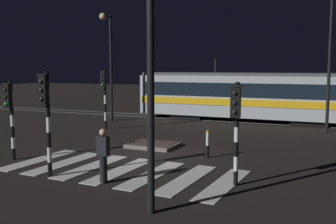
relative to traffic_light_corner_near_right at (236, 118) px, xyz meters
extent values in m
plane|color=black|center=(-4.11, 2.83, -2.09)|extent=(120.00, 120.00, 0.00)
cube|color=#59595E|center=(-4.11, 14.04, -2.07)|extent=(80.00, 0.12, 0.03)
cube|color=#59595E|center=(-4.11, 15.47, -2.07)|extent=(80.00, 0.12, 0.03)
cube|color=silver|center=(-7.86, 0.27, -2.08)|extent=(0.81, 3.80, 0.02)
cube|color=silver|center=(-6.61, 0.23, -2.08)|extent=(0.81, 3.80, 0.02)
cube|color=silver|center=(-5.36, 0.19, -2.08)|extent=(0.81, 3.80, 0.02)
cube|color=silver|center=(-4.11, 0.16, -2.08)|extent=(0.81, 3.80, 0.02)
cube|color=silver|center=(-2.85, 0.12, -2.08)|extent=(0.81, 3.80, 0.02)
cube|color=silver|center=(-1.60, 0.08, -2.08)|extent=(0.81, 3.80, 0.02)
cube|color=silver|center=(-0.35, 0.04, -2.08)|extent=(0.81, 3.80, 0.02)
cube|color=slate|center=(-4.97, 4.42, -2.01)|extent=(2.13, 1.76, 0.16)
cube|color=#4C382D|center=(-4.97, 4.42, -1.92)|extent=(1.92, 1.58, 0.02)
cylinder|color=black|center=(0.00, 0.09, -1.86)|extent=(0.14, 0.14, 0.45)
cylinder|color=white|center=(0.00, 0.09, -1.41)|extent=(0.14, 0.14, 0.45)
cylinder|color=black|center=(0.00, 0.09, -0.96)|extent=(0.14, 0.14, 0.45)
cylinder|color=white|center=(0.00, 0.09, -0.50)|extent=(0.14, 0.14, 0.45)
cylinder|color=black|center=(0.00, 0.09, -0.05)|extent=(0.14, 0.14, 0.45)
cylinder|color=white|center=(0.00, 0.09, 0.40)|extent=(0.14, 0.14, 0.45)
cylinder|color=black|center=(0.00, 0.09, 0.85)|extent=(0.14, 0.14, 0.45)
cube|color=black|center=(0.00, -0.08, 0.48)|extent=(0.28, 0.20, 0.90)
sphere|color=black|center=(0.00, -0.19, 0.76)|extent=(0.14, 0.14, 0.14)
sphere|color=black|center=(0.00, -0.19, 0.48)|extent=(0.14, 0.14, 0.14)
sphere|color=black|center=(0.00, -0.19, 0.20)|extent=(0.14, 0.14, 0.14)
cube|color=black|center=(0.00, -0.08, 0.97)|extent=(0.36, 0.24, 0.04)
cylinder|color=black|center=(-5.82, -1.49, -1.84)|extent=(0.14, 0.14, 0.50)
cylinder|color=white|center=(-5.82, -1.49, -1.34)|extent=(0.14, 0.14, 0.50)
cylinder|color=black|center=(-5.82, -1.49, -0.84)|extent=(0.14, 0.14, 0.50)
cylinder|color=white|center=(-5.82, -1.49, -0.35)|extent=(0.14, 0.14, 0.50)
cylinder|color=black|center=(-5.82, -1.49, 0.15)|extent=(0.14, 0.14, 0.50)
cylinder|color=white|center=(-5.82, -1.49, 0.64)|extent=(0.14, 0.14, 0.50)
cylinder|color=black|center=(-5.82, -1.49, 1.14)|extent=(0.14, 0.14, 0.50)
cube|color=black|center=(-5.82, -1.66, 0.79)|extent=(0.28, 0.20, 0.90)
sphere|color=black|center=(-5.82, -1.77, 1.07)|extent=(0.14, 0.14, 0.14)
sphere|color=black|center=(-5.82, -1.77, 0.79)|extent=(0.14, 0.14, 0.14)
sphere|color=black|center=(-5.82, -1.77, 0.51)|extent=(0.14, 0.14, 0.14)
cube|color=black|center=(-5.82, -1.66, 1.28)|extent=(0.36, 0.24, 0.04)
cylinder|color=black|center=(-9.88, 8.00, -1.84)|extent=(0.14, 0.14, 0.50)
cylinder|color=white|center=(-9.88, 8.00, -1.34)|extent=(0.14, 0.14, 0.50)
cylinder|color=black|center=(-9.88, 8.00, -0.84)|extent=(0.14, 0.14, 0.50)
cylinder|color=white|center=(-9.88, 8.00, -0.35)|extent=(0.14, 0.14, 0.50)
cylinder|color=black|center=(-9.88, 8.00, 0.15)|extent=(0.14, 0.14, 0.50)
cylinder|color=white|center=(-9.88, 8.00, 0.65)|extent=(0.14, 0.14, 0.50)
cylinder|color=black|center=(-9.88, 8.00, 1.15)|extent=(0.14, 0.14, 0.50)
cube|color=black|center=(-9.88, 7.83, 0.79)|extent=(0.28, 0.20, 0.90)
sphere|color=black|center=(-9.88, 7.72, 1.07)|extent=(0.14, 0.14, 0.14)
sphere|color=black|center=(-9.88, 7.72, 0.79)|extent=(0.14, 0.14, 0.14)
sphere|color=green|center=(-9.88, 7.72, 0.51)|extent=(0.14, 0.14, 0.14)
cube|color=black|center=(-9.88, 7.83, 1.28)|extent=(0.36, 0.24, 0.04)
cylinder|color=black|center=(-8.83, -0.10, -1.86)|extent=(0.14, 0.14, 0.44)
cylinder|color=white|center=(-8.83, -0.10, -1.42)|extent=(0.14, 0.14, 0.44)
cylinder|color=black|center=(-8.83, -0.10, -0.98)|extent=(0.14, 0.14, 0.44)
cylinder|color=white|center=(-8.83, -0.10, -0.54)|extent=(0.14, 0.14, 0.44)
cylinder|color=black|center=(-8.83, -0.10, -0.10)|extent=(0.14, 0.14, 0.44)
cylinder|color=white|center=(-8.83, -0.10, 0.34)|extent=(0.14, 0.14, 0.44)
cylinder|color=black|center=(-8.83, -0.10, 0.78)|extent=(0.14, 0.14, 0.44)
cube|color=black|center=(-8.83, -0.27, 0.40)|extent=(0.28, 0.20, 0.90)
sphere|color=black|center=(-8.83, -0.38, 0.68)|extent=(0.14, 0.14, 0.14)
sphere|color=black|center=(-8.83, -0.38, 0.40)|extent=(0.14, 0.14, 0.14)
sphere|color=green|center=(-8.83, -0.38, 0.12)|extent=(0.14, 0.14, 0.14)
cube|color=black|center=(-8.83, -0.27, 0.89)|extent=(0.36, 0.24, 0.04)
cylinder|color=black|center=(-1.30, -3.06, 1.46)|extent=(0.18, 0.18, 7.10)
cylinder|color=black|center=(1.98, 12.14, 1.81)|extent=(0.18, 0.18, 7.80)
cylinder|color=black|center=(-11.57, 11.35, 1.43)|extent=(0.18, 0.18, 7.03)
cylinder|color=black|center=(-11.57, 10.90, 4.84)|extent=(0.10, 0.90, 0.10)
sphere|color=#F9E08C|center=(-11.57, 10.45, 4.76)|extent=(0.44, 0.44, 0.44)
cube|color=#B2BCC1|center=(-3.17, 14.76, -0.39)|extent=(14.77, 2.50, 2.70)
cube|color=yellow|center=(-3.17, 13.49, -0.74)|extent=(14.48, 0.04, 0.44)
cube|color=yellow|center=(-3.17, 16.03, -0.74)|extent=(14.48, 0.04, 0.44)
cube|color=black|center=(-3.17, 13.49, 0.06)|extent=(14.03, 0.03, 0.90)
cube|color=#4C4C51|center=(-3.17, 14.76, 1.06)|extent=(14.48, 2.30, 0.20)
cylinder|color=#262628|center=(-5.38, 14.76, 1.56)|extent=(0.08, 0.08, 1.00)
cube|color=black|center=(0.90, 14.76, -1.91)|extent=(2.20, 2.00, 0.35)
cube|color=black|center=(-7.23, 14.76, -1.91)|extent=(2.20, 2.00, 0.35)
cylinder|color=black|center=(-3.83, -1.35, -1.65)|extent=(0.24, 0.24, 0.88)
cube|color=black|center=(-3.83, -1.35, -0.91)|extent=(0.36, 0.22, 0.60)
sphere|color=beige|center=(-3.83, -1.35, -0.49)|extent=(0.22, 0.22, 0.22)
cylinder|color=black|center=(-2.01, 3.32, -1.84)|extent=(0.12, 0.12, 0.50)
cylinder|color=white|center=(-2.01, 3.32, -1.34)|extent=(0.12, 0.12, 0.50)
sphere|color=yellow|center=(-2.01, 3.32, -1.04)|extent=(0.12, 0.12, 0.12)
camera|label=1|loc=(3.04, -11.61, 1.50)|focal=42.81mm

